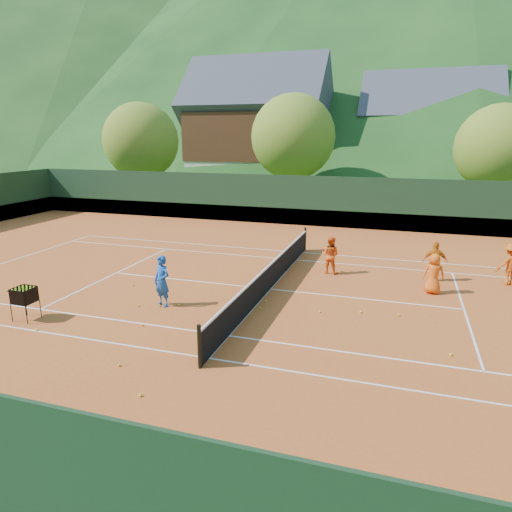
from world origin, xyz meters
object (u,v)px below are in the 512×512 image
(student_a, at_px, (330,255))
(student_b, at_px, (435,261))
(student_c, at_px, (434,274))
(student_d, at_px, (510,264))
(chalet_left, at_px, (258,132))
(tennis_net, at_px, (270,276))
(coach, at_px, (162,281))
(chalet_mid, at_px, (426,138))
(ball_hopper, at_px, (24,296))

(student_a, relative_size, student_b, 0.98)
(student_c, bearing_deg, student_d, -141.37)
(student_b, distance_m, chalet_left, 31.71)
(tennis_net, bearing_deg, student_a, 56.74)
(tennis_net, xyz_separation_m, chalet_left, (-10.00, 30.00, 5.13))
(student_c, xyz_separation_m, tennis_net, (-5.50, -1.32, -0.21))
(coach, relative_size, student_b, 1.10)
(student_a, bearing_deg, chalet_left, -56.36)
(student_b, xyz_separation_m, student_c, (-0.11, -1.52, -0.04))
(student_c, distance_m, student_d, 3.29)
(coach, height_order, tennis_net, coach)
(student_a, bearing_deg, chalet_mid, -87.30)
(student_a, relative_size, student_c, 1.04)
(student_a, height_order, student_d, student_d)
(student_d, bearing_deg, chalet_mid, -108.98)
(chalet_left, distance_m, chalet_mid, 16.51)
(student_c, bearing_deg, chalet_mid, -86.92)
(student_d, relative_size, ball_hopper, 1.55)
(student_d, distance_m, chalet_mid, 31.18)
(ball_hopper, bearing_deg, student_c, 27.99)
(coach, distance_m, student_d, 12.48)
(student_a, distance_m, tennis_net, 3.14)
(coach, height_order, student_d, coach)
(tennis_net, xyz_separation_m, ball_hopper, (-6.17, -4.89, 0.25))
(student_b, xyz_separation_m, tennis_net, (-5.61, -2.84, -0.25))
(student_c, relative_size, chalet_mid, 0.11)
(coach, height_order, chalet_left, chalet_left)
(student_a, bearing_deg, student_d, -164.53)
(student_a, xyz_separation_m, student_c, (3.78, -1.30, -0.03))
(student_a, height_order, tennis_net, student_a)
(student_d, height_order, chalet_mid, chalet_mid)
(student_a, height_order, chalet_left, chalet_left)
(student_b, xyz_separation_m, chalet_left, (-15.61, 27.16, 4.87))
(student_d, xyz_separation_m, chalet_left, (-18.20, 26.81, 4.85))
(coach, relative_size, chalet_mid, 0.13)
(student_c, height_order, student_d, student_d)
(student_a, xyz_separation_m, student_d, (6.49, 0.57, 0.03))
(ball_hopper, relative_size, chalet_left, 0.07)
(student_c, distance_m, ball_hopper, 13.22)
(coach, xyz_separation_m, student_d, (11.04, 5.82, -0.06))
(coach, distance_m, tennis_net, 3.89)
(student_c, bearing_deg, coach, 29.29)
(student_b, height_order, chalet_mid, chalet_mid)
(student_b, relative_size, tennis_net, 0.12)
(student_b, height_order, tennis_net, student_b)
(coach, distance_m, ball_hopper, 4.02)
(tennis_net, height_order, chalet_left, chalet_left)
(student_b, bearing_deg, student_a, -0.07)
(student_c, xyz_separation_m, ball_hopper, (-11.67, -6.20, 0.04))
(student_b, distance_m, tennis_net, 6.29)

